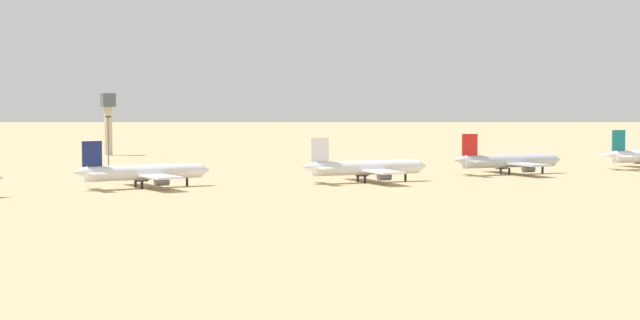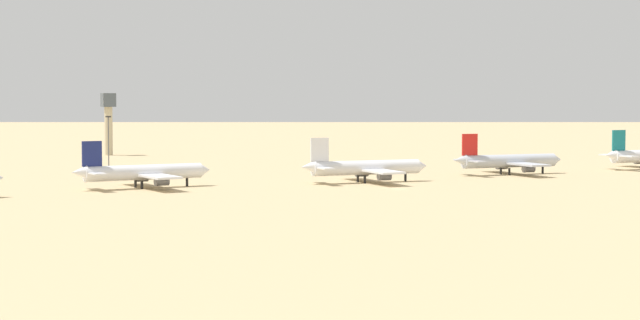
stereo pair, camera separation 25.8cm
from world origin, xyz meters
The scene contains 7 objects.
ground centered at (0.00, 0.00, 0.00)m, with size 4000.00×4000.00×0.00m, color tan.
ridge_center centered at (494.25, 977.11, 68.42)m, with size 250.76×229.53×136.85m, color slate.
parked_jet_navy_1 centered at (-57.97, 29.04, 4.06)m, with size 37.51×31.63×12.39m.
parked_jet_white_2 centered at (1.94, 20.55, 4.09)m, with size 37.74×31.75×12.47m.
parked_jet_red_3 centered at (55.13, 28.99, 4.09)m, with size 37.78×31.75×12.49m.
control_tower centered at (-26.65, 187.36, 15.04)m, with size 5.20×5.20×24.92m.
light_pole_west centered at (-47.46, 105.26, 9.87)m, with size 1.80×0.50×17.27m.
Camera 2 is at (-134.17, -238.07, 23.34)m, focal length 60.27 mm.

